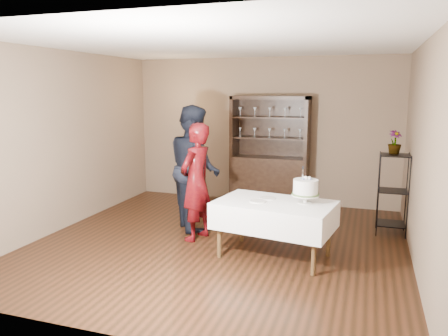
# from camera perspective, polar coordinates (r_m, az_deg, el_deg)

# --- Properties ---
(floor) EXTENTS (5.00, 5.00, 0.00)m
(floor) POSITION_cam_1_polar(r_m,az_deg,el_deg) (6.18, -0.62, -9.76)
(floor) COLOR black
(floor) RESTS_ON ground
(ceiling) EXTENTS (5.00, 5.00, 0.00)m
(ceiling) POSITION_cam_1_polar(r_m,az_deg,el_deg) (5.84, -0.67, 15.99)
(ceiling) COLOR white
(ceiling) RESTS_ON back_wall
(back_wall) EXTENTS (5.00, 0.02, 2.70)m
(back_wall) POSITION_cam_1_polar(r_m,az_deg,el_deg) (8.25, 5.06, 4.87)
(back_wall) COLOR brown
(back_wall) RESTS_ON floor
(wall_left) EXTENTS (0.02, 5.00, 2.70)m
(wall_left) POSITION_cam_1_polar(r_m,az_deg,el_deg) (7.08, -20.17, 3.41)
(wall_left) COLOR brown
(wall_left) RESTS_ON floor
(wall_right) EXTENTS (0.02, 5.00, 2.70)m
(wall_right) POSITION_cam_1_polar(r_m,az_deg,el_deg) (5.58, 24.43, 1.45)
(wall_right) COLOR brown
(wall_right) RESTS_ON floor
(china_hutch) EXTENTS (1.40, 0.48, 2.00)m
(china_hutch) POSITION_cam_1_polar(r_m,az_deg,el_deg) (8.06, 5.96, -0.19)
(china_hutch) COLOR black
(china_hutch) RESTS_ON floor
(plant_etagere) EXTENTS (0.42, 0.42, 1.20)m
(plant_etagere) POSITION_cam_1_polar(r_m,az_deg,el_deg) (6.86, 21.19, -2.78)
(plant_etagere) COLOR black
(plant_etagere) RESTS_ON floor
(cake_table) EXTENTS (1.57, 1.11, 0.72)m
(cake_table) POSITION_cam_1_polar(r_m,az_deg,el_deg) (5.57, 6.61, -6.13)
(cake_table) COLOR white
(cake_table) RESTS_ON floor
(woman) EXTENTS (0.53, 0.68, 1.67)m
(woman) POSITION_cam_1_polar(r_m,az_deg,el_deg) (6.14, -3.64, -1.83)
(woman) COLOR #35040C
(woman) RESTS_ON floor
(man) EXTENTS (1.13, 1.16, 1.89)m
(man) POSITION_cam_1_polar(r_m,az_deg,el_deg) (6.67, -3.88, 0.11)
(man) COLOR black
(man) RESTS_ON floor
(cake) EXTENTS (0.34, 0.34, 0.47)m
(cake) POSITION_cam_1_polar(r_m,az_deg,el_deg) (5.48, 10.61, -2.63)
(cake) COLOR silver
(cake) RESTS_ON cake_table
(plate_near) EXTENTS (0.26, 0.26, 0.01)m
(plate_near) POSITION_cam_1_polar(r_m,az_deg,el_deg) (5.52, 4.46, -4.35)
(plate_near) COLOR silver
(plate_near) RESTS_ON cake_table
(plate_far) EXTENTS (0.22, 0.22, 0.01)m
(plate_far) POSITION_cam_1_polar(r_m,az_deg,el_deg) (5.68, 5.74, -3.94)
(plate_far) COLOR silver
(plate_far) RESTS_ON cake_table
(potted_plant) EXTENTS (0.26, 0.26, 0.34)m
(potted_plant) POSITION_cam_1_polar(r_m,az_deg,el_deg) (6.79, 21.40, 3.15)
(potted_plant) COLOR #45632F
(potted_plant) RESTS_ON plant_etagere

